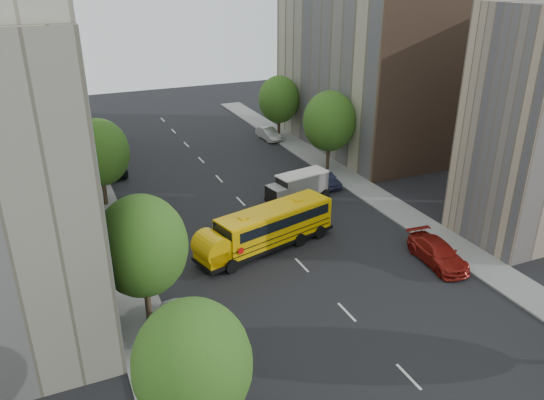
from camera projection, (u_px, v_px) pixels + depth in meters
ground at (289, 252)px, 38.54m from camera, size 120.00×120.00×0.00m
sidewalk_left at (117, 252)px, 38.45m from camera, size 3.00×80.00×0.12m
sidewalk_right at (382, 200)px, 46.96m from camera, size 3.00×80.00×0.12m
lane_markings at (241, 201)px, 46.91m from camera, size 0.15×64.00×0.01m
building_left_redbrick at (6, 104)px, 52.71m from camera, size 10.00×15.00×13.00m
building_right_near at (544, 127)px, 38.01m from camera, size 10.00×7.00×17.00m
building_right_far at (360, 66)px, 58.32m from camera, size 10.00×22.00×18.00m
building_right_sidewall at (424, 85)px, 49.11m from camera, size 10.10×0.30×18.00m
street_tree_0 at (193, 365)px, 20.88m from camera, size 4.80×4.80×7.41m
street_tree_1 at (142, 246)px, 29.13m from camera, size 5.12×5.12×7.90m
street_tree_2 at (99, 152)px, 44.25m from camera, size 4.99×4.99×7.71m
street_tree_4 at (329, 121)px, 52.29m from camera, size 5.25×5.25×8.10m
street_tree_5 at (279, 100)px, 62.49m from camera, size 4.86×4.86×7.51m
school_bus at (265, 227)px, 38.30m from camera, size 11.43×5.26×3.15m
safari_truck at (298, 186)px, 46.63m from camera, size 6.09×3.11×2.49m
parked_car_0 at (179, 318)px, 30.14m from camera, size 2.00×4.36×1.45m
parked_car_1 at (143, 217)px, 42.20m from camera, size 1.82×4.80×1.56m
parked_car_2 at (109, 166)px, 52.92m from camera, size 3.07×5.82×1.56m
parked_car_3 at (438, 253)px, 36.87m from camera, size 2.71×5.63×1.58m
parked_car_4 at (326, 178)px, 50.21m from camera, size 1.74×4.21×1.43m
parked_car_5 at (268, 134)px, 63.55m from camera, size 1.74×4.42×1.43m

